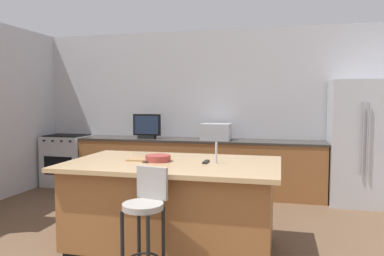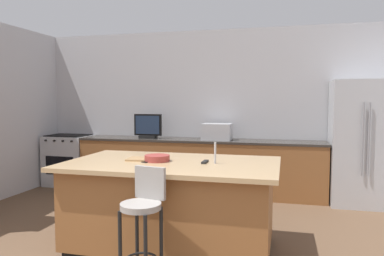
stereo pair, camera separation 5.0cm
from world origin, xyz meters
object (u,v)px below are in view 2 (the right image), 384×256
object	(u,v)px
microwave	(217,132)
tv_remote	(205,162)
refrigerator	(360,143)
fruit_bowl	(157,158)
cell_phone	(149,162)
range_oven	(69,160)
tv_monitor	(148,127)
kitchen_island	(172,205)
cutting_board	(142,159)
bar_stool_center	(143,216)

from	to	relation	value
microwave	tv_remote	xyz separation A→B (m)	(0.31, -2.36, -0.11)
refrigerator	fruit_bowl	size ratio (longest dim) A/B	7.08
cell_phone	refrigerator	bearing A→B (deg)	73.74
refrigerator	range_oven	bearing A→B (deg)	179.30
range_oven	tv_monitor	xyz separation A→B (m)	(1.60, -0.05, 0.65)
kitchen_island	fruit_bowl	xyz separation A→B (m)	(-0.16, -0.01, 0.49)
tv_monitor	refrigerator	bearing A→B (deg)	-0.17
tv_monitor	range_oven	bearing A→B (deg)	178.18
fruit_bowl	microwave	bearing A→B (deg)	85.19
tv_remote	cutting_board	distance (m)	0.70
kitchen_island	tv_remote	xyz separation A→B (m)	(0.35, 0.02, 0.47)
kitchen_island	fruit_bowl	size ratio (longest dim) A/B	8.28
bar_stool_center	fruit_bowl	xyz separation A→B (m)	(-0.17, 0.82, 0.36)
fruit_bowl	cell_phone	distance (m)	0.10
range_oven	refrigerator	bearing A→B (deg)	-0.70
bar_stool_center	cell_phone	size ratio (longest dim) A/B	6.76
bar_stool_center	cell_phone	bearing A→B (deg)	118.37
refrigerator	microwave	world-z (taller)	refrigerator
kitchen_island	cutting_board	bearing A→B (deg)	174.33
microwave	tv_monitor	xyz separation A→B (m)	(-1.21, -0.05, 0.06)
fruit_bowl	range_oven	bearing A→B (deg)	137.50
cell_phone	kitchen_island	bearing A→B (deg)	46.90
refrigerator	fruit_bowl	bearing A→B (deg)	-135.93
kitchen_island	range_oven	distance (m)	3.65
kitchen_island	range_oven	size ratio (longest dim) A/B	2.34
tv_monitor	kitchen_island	bearing A→B (deg)	-63.37
bar_stool_center	cutting_board	world-z (taller)	bar_stool_center
kitchen_island	microwave	xyz separation A→B (m)	(0.04, 2.38, 0.58)
kitchen_island	tv_monitor	distance (m)	2.68
bar_stool_center	fruit_bowl	distance (m)	0.91
refrigerator	range_oven	size ratio (longest dim) A/B	2.00
range_oven	bar_stool_center	xyz separation A→B (m)	(2.78, -3.21, 0.14)
microwave	bar_stool_center	size ratio (longest dim) A/B	0.47
tv_remote	refrigerator	bearing A→B (deg)	51.02
refrigerator	tv_monitor	size ratio (longest dim) A/B	3.82
tv_monitor	bar_stool_center	world-z (taller)	tv_monitor
range_oven	cutting_board	size ratio (longest dim) A/B	3.12
tv_monitor	bar_stool_center	size ratio (longest dim) A/B	0.49
microwave	fruit_bowl	bearing A→B (deg)	-94.81
range_oven	cell_phone	world-z (taller)	cell_phone
bar_stool_center	cell_phone	xyz separation A→B (m)	(-0.24, 0.76, 0.33)
cell_phone	tv_remote	size ratio (longest dim) A/B	0.88
tv_monitor	fruit_bowl	distance (m)	2.55
range_oven	tv_monitor	world-z (taller)	tv_monitor
refrigerator	cell_phone	xyz separation A→B (m)	(-2.48, -2.39, 0.00)
cell_phone	tv_remote	bearing A→B (deg)	38.54
kitchen_island	tv_remote	distance (m)	0.59
tv_monitor	cutting_board	bearing A→B (deg)	-70.40
fruit_bowl	tv_remote	distance (m)	0.51
microwave	cutting_board	distance (m)	2.38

